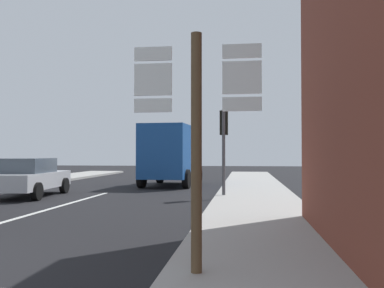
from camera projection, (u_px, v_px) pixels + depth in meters
ground_plane at (88, 198)px, 15.20m from camera, size 80.00×80.00×0.00m
sidewalk_right at (258, 206)px, 12.44m from camera, size 2.91×44.00×0.14m
lane_centre_stripe at (33, 214)px, 11.23m from camera, size 0.16×12.00×0.01m
sedan_far at (29, 177)px, 15.79m from camera, size 2.23×4.33×1.47m
delivery_truck at (171, 153)px, 21.11m from camera, size 2.72×5.11×3.05m
route_sign_post at (197, 133)px, 5.30m from camera, size 1.66×0.14×3.20m
traffic_light_near_right at (224, 133)px, 15.26m from camera, size 0.30×0.49×3.24m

